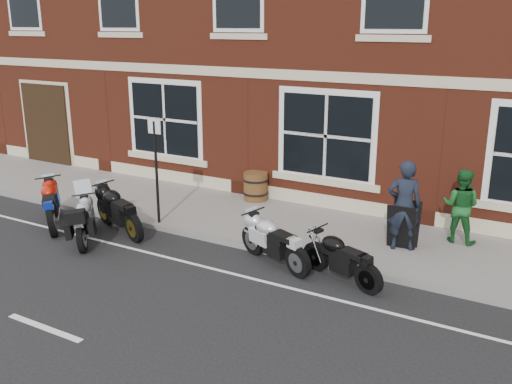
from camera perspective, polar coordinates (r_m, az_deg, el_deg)
ground at (r=11.72m, az=-9.10°, el=-6.91°), size 80.00×80.00×0.00m
sidewalk at (r=13.98m, az=-1.38°, el=-2.52°), size 30.00×3.00×0.12m
kerb at (r=12.74m, az=-5.10°, el=-4.51°), size 30.00×0.16×0.12m
moto_touring_silver at (r=13.06m, az=-16.57°, el=-2.54°), size 1.28×1.54×1.24m
moto_sport_red at (r=14.26m, az=-19.58°, el=-1.01°), size 1.67×1.56×0.97m
moto_sport_black at (r=13.38m, az=-13.53°, el=-1.61°), size 2.05×0.94×0.97m
moto_sport_silver at (r=11.28m, az=1.87°, el=-4.75°), size 1.92×0.91×0.91m
moto_naked_black at (r=10.71m, az=8.51°, el=-6.35°), size 1.81×0.79×0.85m
pedestrian_left at (r=11.97m, az=14.58°, el=-1.30°), size 0.81×0.68×1.89m
pedestrian_right at (r=12.77m, az=19.79°, el=-1.31°), size 0.81×0.65×1.60m
a_board_sign at (r=12.21m, az=14.53°, el=-3.21°), size 0.60×0.42×0.97m
barrel_planter at (r=15.03m, az=-0.04°, el=0.59°), size 0.67×0.67×0.74m
parking_sign at (r=13.23m, az=-9.96°, el=2.82°), size 0.35×0.07×2.46m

